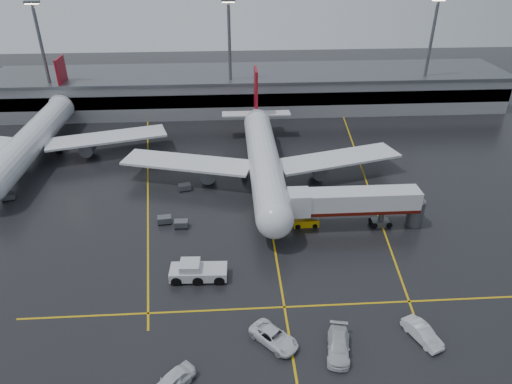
{
  "coord_description": "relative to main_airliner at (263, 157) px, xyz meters",
  "views": [
    {
      "loc": [
        -5.77,
        -61.19,
        37.52
      ],
      "look_at": [
        -2.0,
        -2.0,
        4.0
      ],
      "focal_mm": 32.3,
      "sensor_mm": 36.0,
      "label": 1
    }
  ],
  "objects": [
    {
      "name": "second_airliner",
      "position": [
        -42.0,
        12.0,
        0.0
      ],
      "size": [
        48.8,
        45.6,
        14.1
      ],
      "color": "silver",
      "rests_on": "ground"
    },
    {
      "name": "apron_line_stop",
      "position": [
        0.0,
        -31.7,
        -4.2
      ],
      "size": [
        60.0,
        0.25,
        0.02
      ],
      "primitive_type": "cube",
      "color": "gold",
      "rests_on": "ground"
    },
    {
      "name": "terminal",
      "position": [
        0.0,
        38.23,
        0.11
      ],
      "size": [
        122.0,
        19.0,
        8.6
      ],
      "color": "gray",
      "rests_on": "ground"
    },
    {
      "name": "belt_loader",
      "position": [
        5.09,
        -15.02,
        -3.62
      ],
      "size": [
        3.75,
        1.78,
        2.37
      ],
      "color": "#E4A80A",
      "rests_on": "ground"
    },
    {
      "name": "service_van_c",
      "position": [
        13.91,
        -37.28,
        -3.41
      ],
      "size": [
        3.45,
        5.15,
        1.61
      ],
      "primitive_type": "imported",
      "rotation": [
        0.0,
        0.0,
        0.4
      ],
      "color": "silver",
      "rests_on": "ground"
    },
    {
      "name": "apron_line_centre",
      "position": [
        0.0,
        -9.7,
        -4.2
      ],
      "size": [
        0.25,
        90.0,
        0.02
      ],
      "primitive_type": "cube",
      "color": "gold",
      "rests_on": "ground"
    },
    {
      "name": "apron_line_right",
      "position": [
        18.0,
        0.3,
        -4.2
      ],
      "size": [
        7.57,
        69.64,
        0.02
      ],
      "primitive_type": "cube",
      "rotation": [
        0.0,
        0.0,
        -0.1
      ],
      "color": "gold",
      "rests_on": "ground"
    },
    {
      "name": "baggage_cart_a",
      "position": [
        -13.08,
        -14.38,
        -3.58
      ],
      "size": [
        2.02,
        1.34,
        1.12
      ],
      "color": "#595B60",
      "rests_on": "ground"
    },
    {
      "name": "service_van_b",
      "position": [
        4.73,
        -38.41,
        -3.41
      ],
      "size": [
        3.38,
        5.89,
        1.61
      ],
      "primitive_type": "imported",
      "rotation": [
        0.0,
        0.0,
        -0.21
      ],
      "color": "silver",
      "rests_on": "ground"
    },
    {
      "name": "main_airliner",
      "position": [
        0.0,
        0.0,
        0.0
      ],
      "size": [
        48.8,
        45.6,
        14.1
      ],
      "color": "silver",
      "rests_on": "ground"
    },
    {
      "name": "ground",
      "position": [
        0.0,
        -9.7,
        -4.21
      ],
      "size": [
        220.0,
        220.0,
        0.0
      ],
      "primitive_type": "plane",
      "color": "black",
      "rests_on": "ground"
    },
    {
      "name": "service_van_a",
      "position": [
        -1.72,
        -36.82,
        -3.44
      ],
      "size": [
        5.6,
        5.78,
        1.53
      ],
      "primitive_type": "imported",
      "rotation": [
        0.0,
        0.0,
        0.74
      ],
      "color": "white",
      "rests_on": "ground"
    },
    {
      "name": "light_mast_left",
      "position": [
        -45.0,
        32.3,
        10.27
      ],
      "size": [
        3.0,
        1.2,
        25.45
      ],
      "color": "#595B60",
      "rests_on": "ground"
    },
    {
      "name": "baggage_cart_c",
      "position": [
        -13.36,
        -3.28,
        -3.58
      ],
      "size": [
        2.25,
        1.73,
        1.12
      ],
      "color": "#595B60",
      "rests_on": "ground"
    },
    {
      "name": "service_van_d",
      "position": [
        -11.8,
        -41.63,
        -3.39
      ],
      "size": [
        4.73,
        4.8,
        1.64
      ],
      "primitive_type": "imported",
      "rotation": [
        0.0,
        0.0,
        -0.77
      ],
      "color": "white",
      "rests_on": "ground"
    },
    {
      "name": "jet_bridge",
      "position": [
        11.87,
        -15.7,
        -0.28
      ],
      "size": [
        19.9,
        3.4,
        6.05
      ],
      "color": "silver",
      "rests_on": "ground"
    },
    {
      "name": "apron_line_left",
      "position": [
        -20.0,
        0.3,
        -4.2
      ],
      "size": [
        9.99,
        69.35,
        0.02
      ],
      "primitive_type": "cube",
      "rotation": [
        0.0,
        0.0,
        0.14
      ],
      "color": "gold",
      "rests_on": "ground"
    },
    {
      "name": "baggage_cart_b",
      "position": [
        -15.62,
        -13.12,
        -3.58
      ],
      "size": [
        2.14,
        1.52,
        1.12
      ],
      "color": "#595B60",
      "rests_on": "ground"
    },
    {
      "name": "light_mast_mid",
      "position": [
        -5.0,
        32.3,
        10.27
      ],
      "size": [
        3.0,
        1.2,
        25.45
      ],
      "color": "#595B60",
      "rests_on": "ground"
    },
    {
      "name": "baggage_cart_e",
      "position": [
        -41.42,
        -4.59,
        -3.58
      ],
      "size": [
        2.27,
        1.79,
        1.12
      ],
      "color": "#595B60",
      "rests_on": "ground"
    },
    {
      "name": "light_mast_right",
      "position": [
        40.0,
        32.3,
        10.27
      ],
      "size": [
        3.0,
        1.2,
        25.45
      ],
      "color": "#595B60",
      "rests_on": "ground"
    },
    {
      "name": "pushback_tractor",
      "position": [
        -10.23,
        -25.9,
        -3.21
      ],
      "size": [
        7.13,
        3.28,
        2.51
      ],
      "color": "silver",
      "rests_on": "ground"
    }
  ]
}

